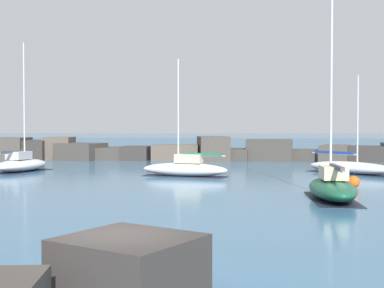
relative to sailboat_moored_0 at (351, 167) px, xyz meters
name	(u,v)px	position (x,y,z in m)	size (l,w,h in m)	color
open_sea_beyond	(239,144)	(-10.52, 75.43, -0.50)	(400.00, 116.00, 0.01)	#2D5B7F
breakwater_jetty	(229,151)	(-10.07, 15.61, 0.49)	(55.18, 7.03, 2.60)	#4C443D
sailboat_moored_0	(351,167)	(0.00, 0.00, 0.00)	(6.77, 6.82, 7.58)	silver
sailboat_moored_1	(185,168)	(-12.47, -3.62, 0.11)	(6.75, 3.08, 8.61)	silver
sailboat_moored_2	(332,187)	(-3.59, -15.27, 0.15)	(2.27, 6.29, 10.52)	#195138
sailboat_moored_3	(21,164)	(-26.29, -0.90, 0.12)	(3.61, 6.35, 10.52)	silver
mooring_buoy_orange_near	(354,182)	(-1.56, -9.86, -0.14)	(0.72, 0.72, 0.92)	#EA5914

